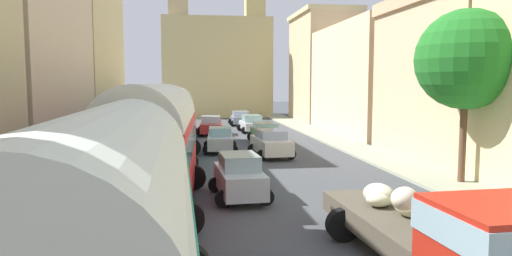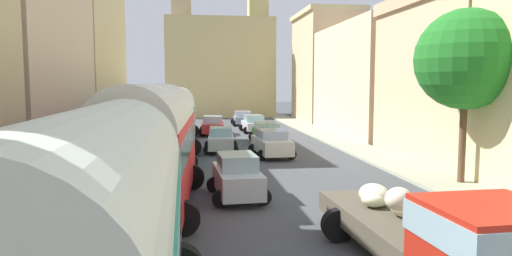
% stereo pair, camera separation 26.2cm
% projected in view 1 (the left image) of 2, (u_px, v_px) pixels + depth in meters
% --- Properties ---
extents(ground_plane, '(154.00, 154.00, 0.00)m').
position_uv_depth(ground_plane, '(248.00, 155.00, 27.62)').
color(ground_plane, '#43464B').
extents(sidewalk_left, '(2.50, 70.00, 0.14)m').
position_uv_depth(sidewalk_left, '(124.00, 156.00, 26.60)').
color(sidewalk_left, '#ADA29E').
rests_on(sidewalk_left, ground).
extents(sidewalk_right, '(2.50, 70.00, 0.14)m').
position_uv_depth(sidewalk_right, '(364.00, 151.00, 28.63)').
color(sidewalk_right, '#9B9F88').
rests_on(sidewalk_right, ground).
extents(building_left_2, '(5.50, 9.91, 9.40)m').
position_uv_depth(building_left_2, '(2.00, 73.00, 19.39)').
color(building_left_2, beige).
rests_on(building_left_2, ground).
extents(building_left_3, '(5.20, 11.37, 13.03)m').
position_uv_depth(building_left_3, '(74.00, 48.00, 30.02)').
color(building_left_3, '#D0BE85').
rests_on(building_left_3, ground).
extents(building_right_2, '(4.45, 10.24, 9.25)m').
position_uv_depth(building_right_2, '(445.00, 76.00, 25.35)').
color(building_right_2, '#D6B38C').
rests_on(building_right_2, ground).
extents(building_right_3, '(4.95, 14.75, 9.12)m').
position_uv_depth(building_right_3, '(363.00, 80.00, 38.58)').
color(building_right_3, beige).
rests_on(building_right_3, ground).
extents(building_right_4, '(6.12, 10.07, 12.07)m').
position_uv_depth(building_right_4, '(323.00, 67.00, 51.25)').
color(building_right_4, '#CEB084').
rests_on(building_right_4, ground).
extents(distant_church, '(13.50, 7.88, 21.11)m').
position_uv_depth(distant_church, '(217.00, 62.00, 59.06)').
color(distant_church, tan).
rests_on(distant_church, ground).
extents(parked_bus_0, '(3.43, 8.33, 3.94)m').
position_uv_depth(parked_bus_0, '(107.00, 233.00, 6.57)').
color(parked_bus_0, '#2E8E75').
rests_on(parked_bus_0, ground).
extents(parked_bus_1, '(3.57, 9.24, 4.27)m').
position_uv_depth(parked_bus_1, '(155.00, 141.00, 15.41)').
color(parked_bus_1, red).
rests_on(parked_bus_1, ground).
extents(parked_bus_2, '(3.57, 8.55, 4.08)m').
position_uv_depth(parked_bus_2, '(168.00, 122.00, 24.29)').
color(parked_bus_2, '#2F9B67').
rests_on(parked_bus_2, ground).
extents(parked_bus_3, '(3.45, 9.40, 3.96)m').
position_uv_depth(parked_bus_3, '(174.00, 112.00, 33.17)').
color(parked_bus_3, silver).
rests_on(parked_bus_3, ground).
extents(cargo_truck_0, '(3.23, 7.49, 2.20)m').
position_uv_depth(cargo_truck_0, '(445.00, 234.00, 9.61)').
color(cargo_truck_0, red).
rests_on(cargo_truck_0, ground).
extents(car_0, '(2.44, 4.24, 1.57)m').
position_uv_depth(car_0, '(271.00, 143.00, 26.82)').
color(car_0, silver).
rests_on(car_0, ground).
extents(car_1, '(2.45, 4.18, 1.47)m').
position_uv_depth(car_1, '(265.00, 133.00, 32.92)').
color(car_1, '#43904B').
rests_on(car_1, ground).
extents(car_2, '(2.39, 4.03, 1.52)m').
position_uv_depth(car_2, '(252.00, 124.00, 40.03)').
color(car_2, silver).
rests_on(car_2, ground).
extents(car_3, '(2.31, 3.67, 1.46)m').
position_uv_depth(car_3, '(240.00, 118.00, 46.45)').
color(car_3, slate).
rests_on(car_3, ground).
extents(car_5, '(2.24, 3.69, 1.67)m').
position_uv_depth(car_5, '(239.00, 177.00, 17.07)').
color(car_5, silver).
rests_on(car_5, ground).
extents(car_6, '(2.25, 3.71, 1.55)m').
position_uv_depth(car_6, '(220.00, 140.00, 28.66)').
color(car_6, silver).
rests_on(car_6, ground).
extents(car_7, '(2.46, 4.38, 1.55)m').
position_uv_depth(car_7, '(211.00, 125.00, 38.24)').
color(car_7, '#B22627').
rests_on(car_7, ground).
extents(roadside_tree_2, '(4.15, 4.15, 7.33)m').
position_uv_depth(roadside_tree_2, '(466.00, 60.00, 18.94)').
color(roadside_tree_2, brown).
rests_on(roadside_tree_2, ground).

